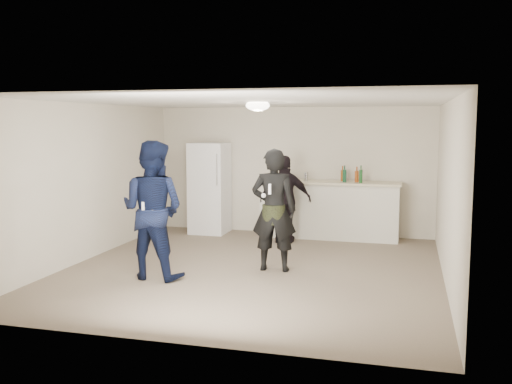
% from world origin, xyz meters
% --- Properties ---
extents(floor, '(6.00, 6.00, 0.00)m').
position_xyz_m(floor, '(0.00, 0.00, 0.00)').
color(floor, '#6B5B4C').
rests_on(floor, ground).
extents(ceiling, '(6.00, 6.00, 0.00)m').
position_xyz_m(ceiling, '(0.00, 0.00, 2.50)').
color(ceiling, silver).
rests_on(ceiling, wall_back).
extents(wall_back, '(6.00, 0.00, 6.00)m').
position_xyz_m(wall_back, '(0.00, 3.00, 1.25)').
color(wall_back, beige).
rests_on(wall_back, floor).
extents(wall_front, '(6.00, 0.00, 6.00)m').
position_xyz_m(wall_front, '(0.00, -3.00, 1.25)').
color(wall_front, beige).
rests_on(wall_front, floor).
extents(wall_left, '(0.00, 6.00, 6.00)m').
position_xyz_m(wall_left, '(-2.75, 0.00, 1.25)').
color(wall_left, beige).
rests_on(wall_left, floor).
extents(wall_right, '(0.00, 6.00, 6.00)m').
position_xyz_m(wall_right, '(2.75, 0.00, 1.25)').
color(wall_right, beige).
rests_on(wall_right, floor).
extents(counter, '(2.60, 0.56, 1.05)m').
position_xyz_m(counter, '(0.78, 2.67, 0.53)').
color(counter, silver).
rests_on(counter, floor).
extents(counter_top, '(2.68, 0.64, 0.04)m').
position_xyz_m(counter_top, '(0.78, 2.67, 1.07)').
color(counter_top, beige).
rests_on(counter_top, counter).
extents(fridge, '(0.70, 0.70, 1.80)m').
position_xyz_m(fridge, '(-1.60, 2.60, 0.90)').
color(fridge, white).
rests_on(fridge, floor).
extents(fridge_handle, '(0.02, 0.02, 0.60)m').
position_xyz_m(fridge_handle, '(-1.32, 2.23, 1.30)').
color(fridge_handle, '#BCBBBF').
rests_on(fridge_handle, fridge).
extents(ceiling_dome, '(0.36, 0.36, 0.16)m').
position_xyz_m(ceiling_dome, '(0.00, 0.30, 2.45)').
color(ceiling_dome, white).
rests_on(ceiling_dome, ceiling).
extents(shaker, '(0.08, 0.08, 0.17)m').
position_xyz_m(shaker, '(0.34, 2.62, 1.18)').
color(shaker, '#B3B3B7').
rests_on(shaker, counter_top).
extents(man, '(1.00, 0.81, 1.95)m').
position_xyz_m(man, '(-1.24, -0.79, 0.97)').
color(man, '#101C45').
rests_on(man, floor).
extents(woman, '(0.69, 0.48, 1.82)m').
position_xyz_m(woman, '(0.31, 0.04, 0.91)').
color(woman, black).
rests_on(woman, floor).
extents(camo_shorts, '(0.34, 0.34, 0.28)m').
position_xyz_m(camo_shorts, '(0.31, 0.04, 0.85)').
color(camo_shorts, '#293317').
rests_on(camo_shorts, woman).
extents(spectator, '(0.97, 0.48, 1.60)m').
position_xyz_m(spectator, '(0.06, 2.04, 0.80)').
color(spectator, black).
rests_on(spectator, floor).
extents(remote_man, '(0.04, 0.04, 0.15)m').
position_xyz_m(remote_man, '(-1.24, -1.07, 1.05)').
color(remote_man, white).
rests_on(remote_man, man).
extents(nunchuk_man, '(0.07, 0.07, 0.07)m').
position_xyz_m(nunchuk_man, '(-1.12, -1.04, 0.98)').
color(nunchuk_man, white).
rests_on(nunchuk_man, man).
extents(remote_woman, '(0.04, 0.04, 0.15)m').
position_xyz_m(remote_woman, '(0.31, -0.21, 1.25)').
color(remote_woman, white).
rests_on(remote_woman, woman).
extents(nunchuk_woman, '(0.07, 0.07, 0.07)m').
position_xyz_m(nunchuk_woman, '(0.21, -0.18, 1.15)').
color(nunchuk_woman, white).
rests_on(nunchuk_woman, woman).
extents(bottle_cluster, '(0.43, 0.33, 0.24)m').
position_xyz_m(bottle_cluster, '(1.16, 2.67, 1.20)').
color(bottle_cluster, '#154C1C').
rests_on(bottle_cluster, counter_top).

